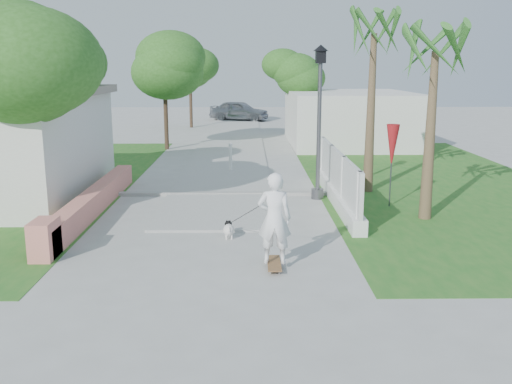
{
  "coord_description": "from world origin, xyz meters",
  "views": [
    {
      "loc": [
        0.83,
        -10.94,
        3.82
      ],
      "look_at": [
        1.02,
        1.44,
        1.1
      ],
      "focal_mm": 40.0,
      "sensor_mm": 36.0,
      "label": 1
    }
  ],
  "objects_px": {
    "skateboarder": "(251,216)",
    "parked_car": "(239,111)",
    "bollard": "(231,156)",
    "patio_umbrella": "(392,147)",
    "street_lamp": "(319,117)",
    "dog": "(229,229)"
  },
  "relations": [
    {
      "from": "patio_umbrella",
      "to": "dog",
      "type": "relative_size",
      "value": 4.07
    },
    {
      "from": "street_lamp",
      "to": "patio_umbrella",
      "type": "height_order",
      "value": "street_lamp"
    },
    {
      "from": "street_lamp",
      "to": "dog",
      "type": "distance_m",
      "value": 5.16
    },
    {
      "from": "skateboarder",
      "to": "parked_car",
      "type": "height_order",
      "value": "skateboarder"
    },
    {
      "from": "bollard",
      "to": "dog",
      "type": "bearing_deg",
      "value": -88.66
    },
    {
      "from": "street_lamp",
      "to": "bollard",
      "type": "bearing_deg",
      "value": 120.96
    },
    {
      "from": "street_lamp",
      "to": "parked_car",
      "type": "relative_size",
      "value": 1.04
    },
    {
      "from": "bollard",
      "to": "skateboarder",
      "type": "bearing_deg",
      "value": -85.85
    },
    {
      "from": "bollard",
      "to": "patio_umbrella",
      "type": "distance_m",
      "value": 7.25
    },
    {
      "from": "street_lamp",
      "to": "parked_car",
      "type": "bearing_deg",
      "value": 96.03
    },
    {
      "from": "street_lamp",
      "to": "bollard",
      "type": "xyz_separation_m",
      "value": [
        -2.7,
        4.5,
        -1.84
      ]
    },
    {
      "from": "street_lamp",
      "to": "patio_umbrella",
      "type": "xyz_separation_m",
      "value": [
        1.9,
        -1.0,
        -0.74
      ]
    },
    {
      "from": "skateboarder",
      "to": "dog",
      "type": "height_order",
      "value": "skateboarder"
    },
    {
      "from": "street_lamp",
      "to": "bollard",
      "type": "distance_m",
      "value": 5.56
    },
    {
      "from": "street_lamp",
      "to": "skateboarder",
      "type": "xyz_separation_m",
      "value": [
        -2.0,
        -5.12,
        -1.6
      ]
    },
    {
      "from": "bollard",
      "to": "patio_umbrella",
      "type": "bearing_deg",
      "value": -50.09
    },
    {
      "from": "street_lamp",
      "to": "patio_umbrella",
      "type": "bearing_deg",
      "value": -27.76
    },
    {
      "from": "dog",
      "to": "bollard",
      "type": "bearing_deg",
      "value": 86.31
    },
    {
      "from": "bollard",
      "to": "skateboarder",
      "type": "relative_size",
      "value": 0.41
    },
    {
      "from": "patio_umbrella",
      "to": "parked_car",
      "type": "distance_m",
      "value": 26.61
    },
    {
      "from": "dog",
      "to": "street_lamp",
      "type": "bearing_deg",
      "value": 52.48
    },
    {
      "from": "dog",
      "to": "patio_umbrella",
      "type": "bearing_deg",
      "value": 28.62
    }
  ]
}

